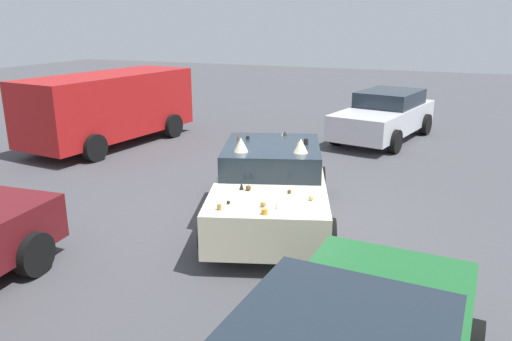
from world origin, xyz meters
name	(u,v)px	position (x,y,z in m)	size (l,w,h in m)	color
ground_plane	(271,219)	(0.00, 0.00, 0.00)	(60.00, 60.00, 0.00)	#47474C
art_car_decorated	(271,183)	(0.03, 0.01, 0.69)	(4.89, 3.20, 1.62)	beige
parked_van_row_back_center	(109,105)	(3.58, 6.42, 1.16)	(5.53, 2.63, 2.05)	#B21919
parked_sedan_row_back_far	(385,115)	(7.40, -0.84, 0.74)	(4.82, 2.63, 1.45)	silver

